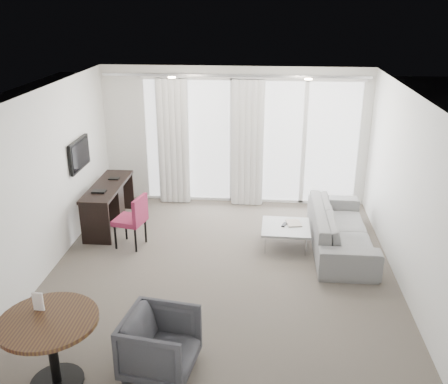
# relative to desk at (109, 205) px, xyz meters

# --- Properties ---
(floor) EXTENTS (5.00, 6.00, 0.00)m
(floor) POSITION_rel_desk_xyz_m (2.10, -1.65, -0.37)
(floor) COLOR #564E46
(floor) RESTS_ON ground
(ceiling) EXTENTS (5.00, 6.00, 0.00)m
(ceiling) POSITION_rel_desk_xyz_m (2.10, -1.65, 2.23)
(ceiling) COLOR white
(ceiling) RESTS_ON ground
(wall_left) EXTENTS (0.00, 6.00, 2.60)m
(wall_left) POSITION_rel_desk_xyz_m (-0.40, -1.65, 0.93)
(wall_left) COLOR silver
(wall_left) RESTS_ON ground
(wall_right) EXTENTS (0.00, 6.00, 2.60)m
(wall_right) POSITION_rel_desk_xyz_m (4.60, -1.65, 0.93)
(wall_right) COLOR silver
(wall_right) RESTS_ON ground
(wall_front) EXTENTS (5.00, 0.00, 2.60)m
(wall_front) POSITION_rel_desk_xyz_m (2.10, -4.65, 0.93)
(wall_front) COLOR silver
(wall_front) RESTS_ON ground
(window_panel) EXTENTS (4.00, 0.02, 2.38)m
(window_panel) POSITION_rel_desk_xyz_m (2.40, 1.34, 0.83)
(window_panel) COLOR white
(window_panel) RESTS_ON ground
(window_frame) EXTENTS (4.10, 0.06, 2.44)m
(window_frame) POSITION_rel_desk_xyz_m (2.40, 1.32, 0.83)
(window_frame) COLOR white
(window_frame) RESTS_ON ground
(curtain_left) EXTENTS (0.60, 0.20, 2.38)m
(curtain_left) POSITION_rel_desk_xyz_m (0.95, 1.17, 0.83)
(curtain_left) COLOR silver
(curtain_left) RESTS_ON ground
(curtain_right) EXTENTS (0.60, 0.20, 2.38)m
(curtain_right) POSITION_rel_desk_xyz_m (2.35, 1.17, 0.83)
(curtain_right) COLOR silver
(curtain_right) RESTS_ON ground
(curtain_track) EXTENTS (4.80, 0.04, 0.04)m
(curtain_track) POSITION_rel_desk_xyz_m (2.10, 1.17, 2.08)
(curtain_track) COLOR #B2B2B7
(curtain_track) RESTS_ON ceiling
(downlight_a) EXTENTS (0.12, 0.12, 0.02)m
(downlight_a) POSITION_rel_desk_xyz_m (1.20, -0.05, 2.22)
(downlight_a) COLOR #FFE0B2
(downlight_a) RESTS_ON ceiling
(downlight_b) EXTENTS (0.12, 0.12, 0.02)m
(downlight_b) POSITION_rel_desk_xyz_m (3.30, -0.05, 2.22)
(downlight_b) COLOR #FFE0B2
(downlight_b) RESTS_ON ceiling
(desk) EXTENTS (0.50, 1.60, 0.75)m
(desk) POSITION_rel_desk_xyz_m (0.00, 0.00, 0.00)
(desk) COLOR black
(desk) RESTS_ON floor
(tv) EXTENTS (0.05, 0.80, 0.50)m
(tv) POSITION_rel_desk_xyz_m (-0.35, -0.20, 0.98)
(tv) COLOR black
(tv) RESTS_ON wall_left
(desk_chair) EXTENTS (0.56, 0.53, 0.86)m
(desk_chair) POSITION_rel_desk_xyz_m (0.57, -0.74, 0.06)
(desk_chair) COLOR maroon
(desk_chair) RESTS_ON floor
(round_table) EXTENTS (1.16, 1.16, 0.79)m
(round_table) POSITION_rel_desk_xyz_m (0.60, -3.84, 0.02)
(round_table) COLOR #3E2716
(round_table) RESTS_ON floor
(menu_card) EXTENTS (0.11, 0.03, 0.20)m
(menu_card) POSITION_rel_desk_xyz_m (0.45, -3.70, 0.35)
(menu_card) COLOR white
(menu_card) RESTS_ON round_table
(tub_armchair) EXTENTS (0.85, 0.83, 0.68)m
(tub_armchair) POSITION_rel_desk_xyz_m (1.64, -3.56, -0.04)
(tub_armchair) COLOR #37373D
(tub_armchair) RESTS_ON floor
(coffee_table) EXTENTS (0.78, 0.78, 0.34)m
(coffee_table) POSITION_rel_desk_xyz_m (3.05, -0.53, -0.20)
(coffee_table) COLOR gray
(coffee_table) RESTS_ON floor
(remote) EXTENTS (0.09, 0.15, 0.02)m
(remote) POSITION_rel_desk_xyz_m (3.02, -0.48, -0.01)
(remote) COLOR black
(remote) RESTS_ON coffee_table
(magazine) EXTENTS (0.28, 0.34, 0.02)m
(magazine) POSITION_rel_desk_xyz_m (3.18, -0.41, -0.01)
(magazine) COLOR gray
(magazine) RESTS_ON coffee_table
(sofa) EXTENTS (0.88, 2.25, 0.66)m
(sofa) POSITION_rel_desk_xyz_m (3.92, -0.50, -0.04)
(sofa) COLOR slate
(sofa) RESTS_ON floor
(terrace_slab) EXTENTS (5.60, 3.00, 0.12)m
(terrace_slab) POSITION_rel_desk_xyz_m (2.40, 2.85, -0.43)
(terrace_slab) COLOR #4D4D50
(terrace_slab) RESTS_ON ground
(rattan_chair_a) EXTENTS (0.66, 0.66, 0.80)m
(rattan_chair_a) POSITION_rel_desk_xyz_m (3.08, 2.55, 0.02)
(rattan_chair_a) COLOR brown
(rattan_chair_a) RESTS_ON terrace_slab
(rattan_chair_b) EXTENTS (0.71, 0.71, 0.82)m
(rattan_chair_b) POSITION_rel_desk_xyz_m (3.78, 3.25, 0.03)
(rattan_chair_b) COLOR brown
(rattan_chair_b) RESTS_ON terrace_slab
(rattan_table) EXTENTS (0.51, 0.51, 0.45)m
(rattan_table) POSITION_rel_desk_xyz_m (3.22, 2.28, -0.15)
(rattan_table) COLOR brown
(rattan_table) RESTS_ON terrace_slab
(balustrade) EXTENTS (5.50, 0.06, 1.05)m
(balustrade) POSITION_rel_desk_xyz_m (2.40, 4.30, 0.13)
(balustrade) COLOR #B2B2B7
(balustrade) RESTS_ON terrace_slab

